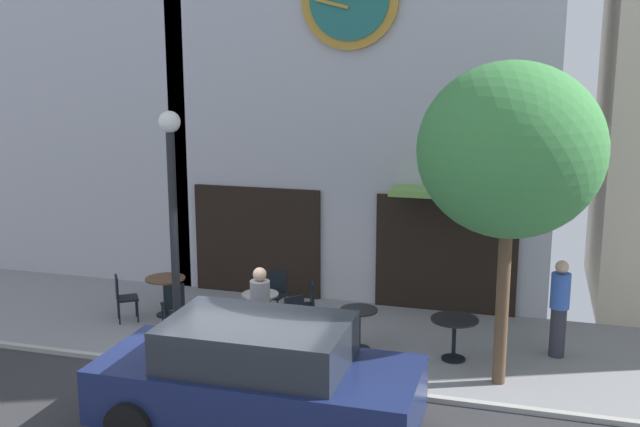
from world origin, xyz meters
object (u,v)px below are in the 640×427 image
(cafe_chair_mid_row, at_px, (173,302))
(parked_car_navy, at_px, (258,378))
(cafe_table_center_left, at_px, (454,329))
(cafe_table_near_door, at_px, (260,305))
(cafe_table_rightmost, at_px, (359,322))
(cafe_table_near_curb, at_px, (166,288))
(pedestrian_blue, at_px, (559,307))
(street_lamp, at_px, (174,232))
(cafe_chair_curbside, at_px, (291,315))
(pedestrian_grey, at_px, (260,316))
(cafe_chair_corner, at_px, (275,291))
(cafe_chair_facing_wall, at_px, (123,295))
(cafe_chair_right_end, at_px, (307,302))
(street_tree, at_px, (510,151))

(cafe_chair_mid_row, relative_size, parked_car_navy, 0.21)
(cafe_table_center_left, bearing_deg, parked_car_navy, -125.43)
(cafe_table_near_door, xyz_separation_m, cafe_table_rightmost, (1.94, -0.38, 0.00))
(cafe_table_near_curb, bearing_deg, pedestrian_blue, 0.04)
(parked_car_navy, bearing_deg, cafe_chair_mid_row, 132.40)
(cafe_table_near_door, xyz_separation_m, parked_car_navy, (1.30, -3.53, 0.26))
(cafe_table_center_left, relative_size, parked_car_navy, 0.18)
(street_lamp, xyz_separation_m, parked_car_navy, (2.36, -2.31, -1.32))
(cafe_chair_mid_row, distance_m, parked_car_navy, 4.25)
(cafe_chair_curbside, bearing_deg, pedestrian_grey, -99.12)
(pedestrian_blue, bearing_deg, cafe_table_near_curb, -179.96)
(cafe_chair_corner, relative_size, pedestrian_blue, 0.54)
(cafe_table_near_door, bearing_deg, cafe_chair_curbside, -30.43)
(pedestrian_blue, bearing_deg, cafe_table_near_door, -176.84)
(cafe_chair_facing_wall, distance_m, cafe_chair_right_end, 3.55)
(cafe_table_near_curb, relative_size, cafe_table_near_door, 1.07)
(street_lamp, height_order, pedestrian_grey, street_lamp)
(pedestrian_blue, relative_size, parked_car_navy, 0.39)
(street_lamp, xyz_separation_m, cafe_chair_right_end, (1.86, 1.53, -1.55))
(street_tree, distance_m, parked_car_navy, 4.84)
(cafe_table_near_door, relative_size, parked_car_navy, 0.17)
(cafe_chair_right_end, height_order, parked_car_navy, parked_car_navy)
(cafe_table_rightmost, distance_m, pedestrian_blue, 3.36)
(cafe_chair_corner, xyz_separation_m, cafe_chair_right_end, (0.80, -0.50, 0.00))
(cafe_table_rightmost, distance_m, pedestrian_grey, 1.81)
(cafe_table_center_left, xyz_separation_m, pedestrian_blue, (1.65, 0.64, 0.33))
(cafe_chair_corner, relative_size, parked_car_navy, 0.21)
(cafe_chair_mid_row, bearing_deg, cafe_chair_corner, 37.58)
(cafe_table_near_curb, distance_m, cafe_chair_facing_wall, 0.82)
(pedestrian_blue, bearing_deg, cafe_chair_mid_row, -174.24)
(cafe_table_rightmost, bearing_deg, cafe_table_center_left, 0.75)
(cafe_table_center_left, distance_m, cafe_chair_corner, 3.74)
(pedestrian_grey, bearing_deg, cafe_chair_facing_wall, 159.06)
(cafe_table_near_curb, xyz_separation_m, cafe_table_rightmost, (4.02, -0.66, -0.06))
(street_lamp, xyz_separation_m, cafe_table_near_curb, (-1.02, 1.51, -1.52))
(street_tree, bearing_deg, cafe_table_center_left, 137.51)
(cafe_table_near_door, xyz_separation_m, cafe_chair_mid_row, (-1.56, -0.40, 0.03))
(cafe_table_center_left, distance_m, cafe_chair_curbside, 2.82)
(cafe_table_rightmost, bearing_deg, cafe_table_near_curb, 170.65)
(cafe_chair_right_end, distance_m, pedestrian_blue, 4.43)
(street_tree, xyz_separation_m, cafe_chair_corner, (-4.33, 1.87, -3.08))
(cafe_table_center_left, bearing_deg, cafe_table_near_door, 174.29)
(street_lamp, distance_m, cafe_table_near_door, 2.27)
(cafe_table_center_left, xyz_separation_m, cafe_chair_facing_wall, (-6.27, 0.11, -0.01))
(street_lamp, distance_m, cafe_chair_facing_wall, 2.47)
(pedestrian_blue, bearing_deg, parked_car_navy, -135.69)
(street_lamp, relative_size, pedestrian_grey, 2.46)
(street_tree, distance_m, cafe_table_near_door, 5.44)
(cafe_chair_facing_wall, bearing_deg, street_lamp, -30.67)
(cafe_chair_corner, height_order, cafe_chair_right_end, same)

